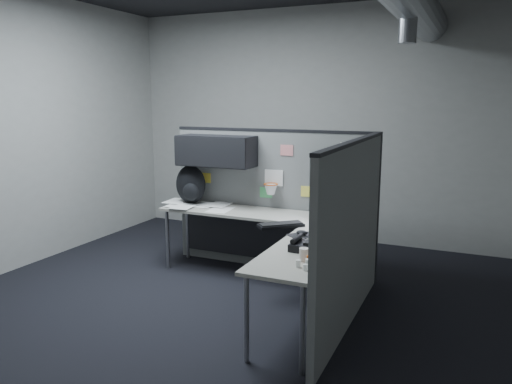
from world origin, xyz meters
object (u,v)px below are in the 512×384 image
at_px(monitor, 337,197).
at_px(desk, 271,231).
at_px(keyboard, 281,225).
at_px(phone, 304,245).
at_px(backpack, 191,185).

bearing_deg(monitor, desk, -149.60).
bearing_deg(keyboard, desk, 135.82).
distance_m(monitor, phone, 1.04).
relative_size(desk, backpack, 5.03).
distance_m(desk, keyboard, 0.31).
xyz_separation_m(desk, phone, (0.64, -0.83, 0.16)).
relative_size(monitor, phone, 2.62).
xyz_separation_m(desk, backpack, (-1.19, 0.38, 0.34)).
distance_m(desk, backpack, 1.29).
height_order(keyboard, phone, phone).
height_order(desk, monitor, monitor).
xyz_separation_m(phone, backpack, (-1.83, 1.21, 0.18)).
bearing_deg(desk, backpack, 162.44).
xyz_separation_m(monitor, phone, (-0.01, -1.02, -0.22)).
relative_size(monitor, keyboard, 1.40).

